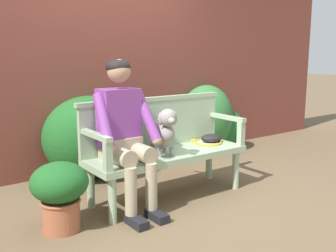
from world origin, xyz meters
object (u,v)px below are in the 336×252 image
object	(u,v)px
tennis_racket	(205,142)
potted_plant	(60,191)
garden_bench	(168,158)
dog_on_bench	(164,131)
baseball_glove	(211,138)
person_seated	(124,130)

from	to	relation	value
tennis_racket	potted_plant	size ratio (longest dim) A/B	1.04
garden_bench	tennis_racket	world-z (taller)	tennis_racket
garden_bench	tennis_racket	xyz separation A→B (m)	(0.54, 0.08, 0.07)
potted_plant	garden_bench	bearing A→B (deg)	3.87
dog_on_bench	tennis_racket	distance (m)	0.69
dog_on_bench	tennis_racket	world-z (taller)	dog_on_bench
baseball_glove	potted_plant	world-z (taller)	potted_plant
tennis_racket	baseball_glove	distance (m)	0.08
garden_bench	tennis_racket	size ratio (longest dim) A/B	2.77
tennis_racket	baseball_glove	world-z (taller)	baseball_glove
person_seated	baseball_glove	distance (m)	1.11
garden_bench	baseball_glove	distance (m)	0.61
tennis_racket	baseball_glove	bearing A→B (deg)	-21.71
dog_on_bench	tennis_racket	size ratio (longest dim) A/B	0.78
person_seated	dog_on_bench	world-z (taller)	person_seated
person_seated	potted_plant	size ratio (longest dim) A/B	2.40
person_seated	tennis_racket	bearing A→B (deg)	5.32
person_seated	baseball_glove	world-z (taller)	person_seated
garden_bench	potted_plant	world-z (taller)	potted_plant
person_seated	baseball_glove	bearing A→B (deg)	3.69
person_seated	baseball_glove	xyz separation A→B (m)	(1.08, 0.07, -0.23)
dog_on_bench	person_seated	bearing A→B (deg)	172.19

